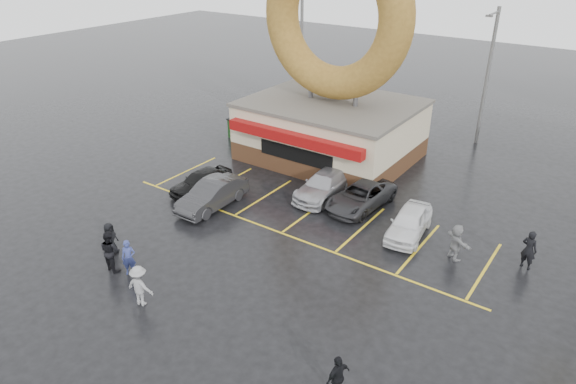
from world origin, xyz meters
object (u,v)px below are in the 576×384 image
Objects in this scene: car_silver at (325,185)px; car_grey at (361,196)px; donut_shop at (333,89)px; streetlight_mid at (487,74)px; person_blue at (129,258)px; car_white at (409,222)px; dumpster at (242,130)px; streetlight_left at (301,52)px; car_dgrey at (212,194)px; person_cameraman at (338,377)px; car_black at (201,181)px.

car_grey is at bearing -0.67° from car_silver.
streetlight_mid is (7.00, 7.95, 0.32)m from donut_shop.
car_white is at bearing 10.33° from person_blue.
person_blue reaches higher than dumpster.
streetlight_left is 8.72m from dumpster.
streetlight_mid reaches higher than car_silver.
car_dgrey is 10.20m from car_white.
car_dgrey is at bearing -168.32° from car_white.
streetlight_left reaches higher than car_silver.
dumpster is at bearing -173.84° from donut_shop.
car_white is at bearing -85.60° from streetlight_mid.
streetlight_left reaches higher than person_blue.
car_silver is 5.59m from car_white.
person_cameraman is at bearing -31.87° from car_dgrey.
car_dgrey reaches higher than car_black.
car_black is at bearing -151.56° from car_grey.
car_white is (1.08, -14.10, -4.12)m from streetlight_mid.
donut_shop is 10.84m from car_white.
dumpster is (-13.79, -8.68, -4.13)m from streetlight_mid.
car_silver is at bearing -11.77° from dumpster.
streetlight_mid is 13.73m from car_grey.
car_white is (9.64, 3.32, -0.06)m from car_dgrey.
dumpster is (-9.40, 4.24, -0.02)m from car_silver.
car_white is (8.08, -6.15, -3.80)m from donut_shop.
person_blue is (-7.32, -23.91, -3.97)m from streetlight_mid.
person_cameraman reaches higher than car_silver.
streetlight_mid is at bearing 63.79° from car_black.
donut_shop is 10.59m from streetlight_mid.
car_black is 2.38× the size of person_cameraman.
car_white is (3.21, -1.18, 0.03)m from car_grey.
streetlight_left is at bearing -127.89° from person_cameraman.
streetlight_mid is 1.95× the size of car_silver.
car_dgrey reaches higher than car_grey.
car_dgrey is 2.73× the size of person_cameraman.
streetlight_left and streetlight_mid have the same top height.
car_white reaches higher than dumpster.
car_grey is 3.42m from car_white.
streetlight_mid is at bearing -156.70° from person_cameraman.
dumpster is (-5.23, 8.74, -0.07)m from car_dgrey.
car_dgrey is 7.85m from car_grey.
person_cameraman is (13.44, -8.00, 0.15)m from car_black.
car_dgrey is at bearing 61.74° from person_blue.
donut_shop is 6.78m from car_silver.
person_cameraman is (10.49, -0.56, -0.00)m from person_blue.
streetlight_left is 2.36× the size of car_black.
donut_shop reaches higher than car_dgrey.
person_cameraman is 0.89× the size of dumpster.
car_white is at bearing 18.13° from car_dgrey.
car_silver is 1.18× the size of car_white.
dumpster reaches higher than car_grey.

